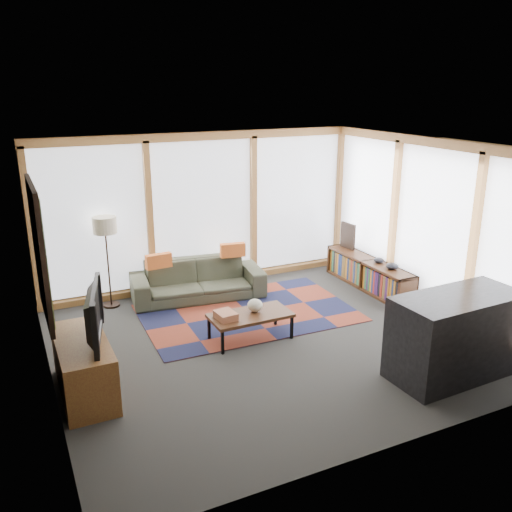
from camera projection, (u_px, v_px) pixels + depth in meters
name	position (u px, v px, depth m)	size (l,w,h in m)	color
ground	(269.00, 341.00, 7.33)	(5.50, 5.50, 0.00)	#282826
room_envelope	(283.00, 218.00, 7.54)	(5.52, 5.02, 2.62)	#443C33
rug	(248.00, 313.00, 8.23)	(3.13, 2.01, 0.01)	maroon
sofa	(198.00, 280.00, 8.74)	(2.10, 0.82, 0.61)	#393A2B
pillow_left	(159.00, 261.00, 8.33)	(0.40, 0.12, 0.22)	orange
pillow_right	(233.00, 250.00, 8.87)	(0.41, 0.12, 0.23)	orange
floor_lamp	(108.00, 262.00, 8.28)	(0.36, 0.36, 1.44)	black
coffee_table	(250.00, 326.00, 7.35)	(1.10, 0.55, 0.37)	#37210F
book_stack	(226.00, 315.00, 7.13)	(0.23, 0.29, 0.10)	#98573B
vase	(255.00, 305.00, 7.35)	(0.21, 0.21, 0.18)	beige
bookshelf	(369.00, 274.00, 9.16)	(0.37, 2.03, 0.51)	#37210F
bowl_a	(392.00, 266.00, 8.62)	(0.20, 0.20, 0.10)	black
bowl_b	(379.00, 260.00, 8.93)	(0.17, 0.17, 0.09)	black
shelf_picture	(348.00, 236.00, 9.66)	(0.04, 0.35, 0.46)	black
tv_console	(84.00, 367.00, 6.02)	(0.54, 1.29, 0.65)	brown
television	(87.00, 314.00, 5.85)	(1.05, 0.14, 0.60)	black
bar_counter	(456.00, 335.00, 6.37)	(1.58, 0.74, 1.00)	black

